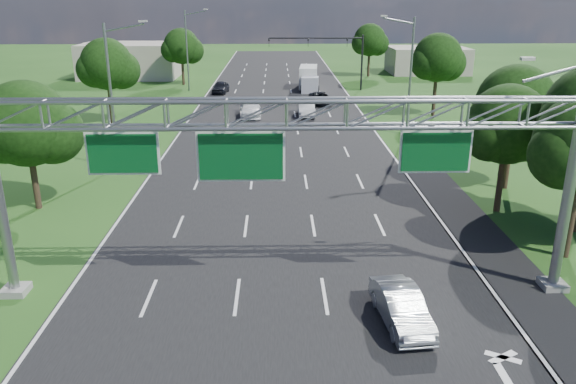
{
  "coord_description": "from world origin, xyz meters",
  "views": [
    {
      "loc": [
        -0.13,
        -8.83,
        11.68
      ],
      "look_at": [
        0.39,
        15.97,
        2.99
      ],
      "focal_mm": 35.0,
      "sensor_mm": 36.0,
      "label": 1
    }
  ],
  "objects_px": {
    "silver_sedan": "(401,307)",
    "box_truck": "(309,79)",
    "traffic_signal": "(335,50)",
    "sign_gantry": "(289,130)"
  },
  "relations": [
    {
      "from": "sign_gantry",
      "to": "silver_sedan",
      "type": "xyz_separation_m",
      "value": [
        4.16,
        -2.55,
        -6.22
      ]
    },
    {
      "from": "traffic_signal",
      "to": "silver_sedan",
      "type": "height_order",
      "value": "traffic_signal"
    },
    {
      "from": "silver_sedan",
      "to": "box_truck",
      "type": "distance_m",
      "value": 56.26
    },
    {
      "from": "traffic_signal",
      "to": "silver_sedan",
      "type": "distance_m",
      "value": 55.81
    },
    {
      "from": "traffic_signal",
      "to": "box_truck",
      "type": "height_order",
      "value": "traffic_signal"
    },
    {
      "from": "silver_sedan",
      "to": "traffic_signal",
      "type": "bearing_deg",
      "value": 80.61
    },
    {
      "from": "sign_gantry",
      "to": "silver_sedan",
      "type": "relative_size",
      "value": 5.74
    },
    {
      "from": "traffic_signal",
      "to": "box_truck",
      "type": "bearing_deg",
      "value": 167.95
    },
    {
      "from": "box_truck",
      "to": "silver_sedan",
      "type": "bearing_deg",
      "value": -84.64
    },
    {
      "from": "traffic_signal",
      "to": "silver_sedan",
      "type": "xyz_separation_m",
      "value": [
        -2.99,
        -55.55,
        -4.49
      ]
    }
  ]
}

